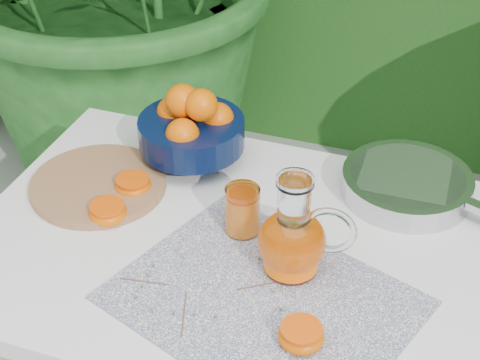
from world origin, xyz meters
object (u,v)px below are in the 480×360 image
(fruit_bowl, at_px, (192,126))
(saute_pan, at_px, (409,184))
(white_table, at_px, (237,275))
(cutting_board, at_px, (98,185))
(juice_pitcher, at_px, (293,239))

(fruit_bowl, height_order, saute_pan, fruit_bowl)
(white_table, bearing_deg, saute_pan, 42.83)
(white_table, bearing_deg, fruit_bowl, 128.04)
(white_table, relative_size, saute_pan, 2.11)
(fruit_bowl, distance_m, saute_pan, 0.46)
(cutting_board, relative_size, juice_pitcher, 1.41)
(juice_pitcher, relative_size, saute_pan, 0.41)
(white_table, relative_size, fruit_bowl, 4.19)
(white_table, height_order, fruit_bowl, fruit_bowl)
(cutting_board, height_order, saute_pan, saute_pan)
(fruit_bowl, bearing_deg, juice_pitcher, -41.94)
(juice_pitcher, bearing_deg, white_table, 162.72)
(fruit_bowl, relative_size, juice_pitcher, 1.22)
(white_table, xyz_separation_m, saute_pan, (0.27, 0.25, 0.11))
(white_table, xyz_separation_m, juice_pitcher, (0.12, -0.04, 0.15))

